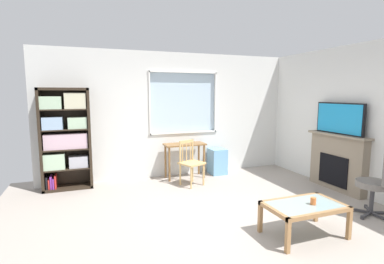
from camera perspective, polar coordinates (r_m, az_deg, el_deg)
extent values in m
cube|color=#9E9389|center=(4.53, 5.21, -16.48)|extent=(6.55, 6.01, 0.02)
cube|color=silver|center=(6.63, -4.15, -4.32)|extent=(5.55, 0.12, 0.94)
cube|color=silver|center=(6.52, -4.33, 13.51)|extent=(5.55, 0.12, 0.41)
cube|color=silver|center=(6.24, -18.82, 5.25)|extent=(2.30, 0.12, 1.37)
cube|color=silver|center=(7.26, 10.54, 5.80)|extent=(1.71, 0.12, 1.37)
cube|color=silver|center=(6.59, -1.82, 5.75)|extent=(1.54, 0.02, 1.37)
cube|color=white|center=(6.57, -1.60, -0.10)|extent=(1.60, 0.06, 0.03)
cube|color=white|center=(6.53, -1.64, 11.60)|extent=(1.60, 0.06, 0.03)
cube|color=white|center=(6.31, -8.28, 5.60)|extent=(0.03, 0.06, 1.37)
cube|color=white|center=(6.81, 4.57, 5.79)|extent=(0.03, 0.06, 1.37)
cube|color=silver|center=(5.97, 30.77, 1.92)|extent=(0.12, 5.21, 2.72)
cube|color=#2D2319|center=(6.09, -27.37, -1.46)|extent=(0.05, 0.38, 1.94)
cube|color=#2D2319|center=(6.04, -19.36, -1.10)|extent=(0.05, 0.38, 1.94)
cube|color=#2D2319|center=(5.99, -23.85, 7.67)|extent=(0.90, 0.38, 0.05)
cube|color=#2D2319|center=(6.26, -22.92, -9.86)|extent=(0.90, 0.38, 0.05)
cube|color=#2D2319|center=(6.23, -23.30, -1.04)|extent=(0.90, 0.02, 1.94)
cube|color=#2D2319|center=(6.16, -23.10, -6.50)|extent=(0.85, 0.36, 0.02)
cube|color=#2D2319|center=(6.08, -23.29, -3.04)|extent=(0.85, 0.36, 0.02)
cube|color=#2D2319|center=(6.03, -23.47, 0.49)|extent=(0.85, 0.36, 0.02)
cube|color=#2D2319|center=(6.00, -23.66, 4.07)|extent=(0.85, 0.36, 0.02)
cube|color=#B7D6B2|center=(6.13, -25.24, -5.14)|extent=(0.37, 0.31, 0.30)
cube|color=#B2B2BC|center=(6.11, -21.24, -5.34)|extent=(0.34, 0.28, 0.22)
cube|color=beige|center=(6.05, -23.37, -1.60)|extent=(0.76, 0.27, 0.29)
cube|color=#9EBCDB|center=(6.02, -25.53, 1.58)|extent=(0.35, 0.33, 0.23)
cube|color=#B7D6B2|center=(6.00, -21.45, 1.71)|extent=(0.34, 0.29, 0.22)
cube|color=#B7D6B2|center=(6.00, -25.90, 5.17)|extent=(0.38, 0.32, 0.23)
cube|color=beige|center=(5.97, -21.85, 5.68)|extent=(0.37, 0.31, 0.30)
cube|color=black|center=(6.23, -26.43, -8.78)|extent=(0.03, 0.23, 0.23)
cube|color=red|center=(6.23, -26.07, -8.99)|extent=(0.02, 0.25, 0.18)
cube|color=purple|center=(6.22, -25.74, -8.72)|extent=(0.03, 0.25, 0.24)
cube|color=purple|center=(6.22, -25.37, -8.91)|extent=(0.03, 0.28, 0.19)
cube|color=red|center=(6.21, -25.05, -8.66)|extent=(0.03, 0.26, 0.25)
cube|color=brown|center=(6.31, -1.44, -2.40)|extent=(0.88, 0.41, 0.03)
cylinder|color=brown|center=(6.13, -4.44, -6.34)|extent=(0.04, 0.04, 0.73)
cylinder|color=brown|center=(6.38, 2.37, -5.76)|extent=(0.04, 0.04, 0.73)
cylinder|color=brown|center=(6.42, -5.21, -5.71)|extent=(0.04, 0.04, 0.73)
cylinder|color=brown|center=(6.66, 1.33, -5.19)|extent=(0.04, 0.04, 0.73)
cube|color=tan|center=(5.85, -0.02, -6.12)|extent=(0.54, 0.53, 0.04)
cylinder|color=tan|center=(5.69, -0.16, -8.97)|extent=(0.04, 0.04, 0.43)
cylinder|color=tan|center=(5.92, 2.26, -8.31)|extent=(0.04, 0.04, 0.43)
cylinder|color=tan|center=(5.91, -2.31, -8.32)|extent=(0.04, 0.04, 0.43)
cylinder|color=tan|center=(6.13, 0.10, -7.73)|extent=(0.04, 0.04, 0.43)
cylinder|color=tan|center=(5.81, -2.33, -3.96)|extent=(0.04, 0.04, 0.45)
cylinder|color=tan|center=(6.03, 0.10, -3.52)|extent=(0.04, 0.04, 0.45)
cube|color=tan|center=(5.88, -1.10, -1.87)|extent=(0.35, 0.17, 0.06)
cylinder|color=tan|center=(5.85, -1.85, -4.16)|extent=(0.02, 0.02, 0.35)
cylinder|color=tan|center=(5.92, -1.09, -4.02)|extent=(0.02, 0.02, 0.35)
cylinder|color=tan|center=(5.99, -0.35, -3.88)|extent=(0.02, 0.02, 0.35)
cube|color=#72ADDB|center=(6.74, 4.93, -5.70)|extent=(0.35, 0.40, 0.58)
cube|color=gray|center=(6.24, 26.51, -5.42)|extent=(0.18, 1.20, 1.04)
cube|color=black|center=(6.20, 25.83, -6.72)|extent=(0.03, 0.66, 0.57)
cube|color=gray|center=(6.13, 26.68, -0.53)|extent=(0.26, 1.30, 0.04)
cube|color=black|center=(6.10, 26.85, 2.38)|extent=(0.05, 1.04, 0.59)
cube|color=#198CCC|center=(6.08, 26.67, 2.38)|extent=(0.01, 0.99, 0.54)
cylinder|color=slate|center=(5.22, 31.85, -8.63)|extent=(0.48, 0.48, 0.09)
cylinder|color=#38383D|center=(5.29, 31.67, -11.14)|extent=(0.06, 0.06, 0.42)
cube|color=#38383D|center=(5.23, 30.91, -13.72)|extent=(0.28, 0.11, 0.03)
cylinder|color=#38383D|center=(5.11, 30.28, -14.23)|extent=(0.05, 0.05, 0.05)
cube|color=#38383D|center=(5.27, 32.70, -13.68)|extent=(0.05, 0.28, 0.03)
cube|color=#38383D|center=(5.43, 32.80, -13.09)|extent=(0.28, 0.13, 0.03)
cube|color=#38383D|center=(5.48, 31.15, -12.77)|extent=(0.20, 0.24, 0.03)
cylinder|color=#38383D|center=(5.61, 30.81, -12.34)|extent=(0.05, 0.05, 0.05)
cube|color=#38383D|center=(5.36, 29.98, -13.14)|extent=(0.19, 0.25, 0.03)
cylinder|color=#38383D|center=(5.38, 28.46, -13.04)|extent=(0.05, 0.05, 0.05)
cube|color=#8C9E99|center=(4.12, 21.09, -13.10)|extent=(0.89, 0.51, 0.02)
cube|color=#A37547|center=(3.93, 23.86, -14.46)|extent=(0.99, 0.05, 0.05)
cube|color=#A37547|center=(4.32, 18.57, -12.20)|extent=(0.99, 0.05, 0.05)
cube|color=#A37547|center=(3.84, 15.65, -14.61)|extent=(0.05, 0.61, 0.05)
cube|color=#A37547|center=(4.43, 25.73, -12.06)|extent=(0.05, 0.61, 0.05)
cube|color=#A37547|center=(3.73, 18.20, -19.02)|extent=(0.05, 0.05, 0.38)
cube|color=#A37547|center=(4.34, 28.33, -15.69)|extent=(0.05, 0.05, 0.38)
cube|color=#A37547|center=(4.14, 13.17, -16.09)|extent=(0.05, 0.05, 0.38)
cube|color=#A37547|center=(4.69, 23.05, -13.60)|extent=(0.05, 0.05, 0.38)
cylinder|color=orange|center=(4.12, 22.59, -12.33)|extent=(0.07, 0.07, 0.09)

